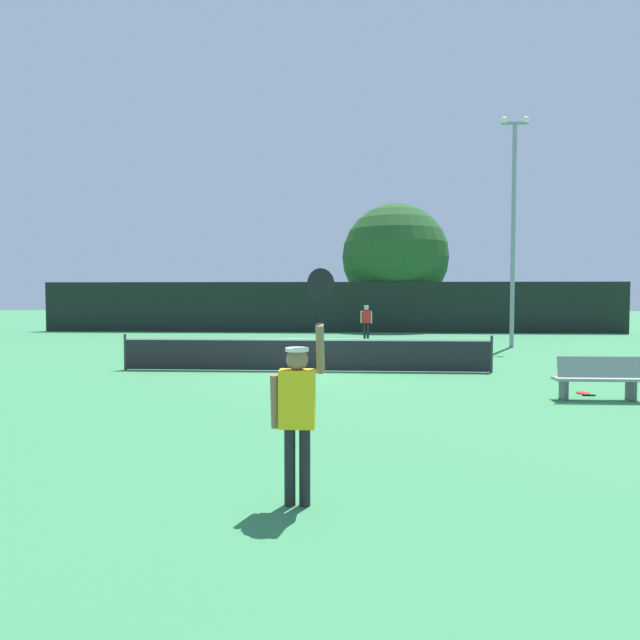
{
  "coord_description": "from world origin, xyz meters",
  "views": [
    {
      "loc": [
        1.39,
        -16.42,
        2.27
      ],
      "look_at": [
        0.24,
        3.48,
        1.34
      ],
      "focal_mm": 31.69,
      "sensor_mm": 36.0,
      "label": 1
    }
  ],
  "objects_px": {
    "parked_car_near": "(227,315)",
    "large_tree": "(395,257)",
    "courtside_bench": "(599,378)",
    "spare_racket": "(584,393)",
    "player_receiving": "(366,319)",
    "tennis_ball": "(286,356)",
    "player_serving": "(298,401)",
    "light_pole": "(513,219)"
  },
  "relations": [
    {
      "from": "large_tree",
      "to": "spare_racket",
      "type": "bearing_deg",
      "value": -83.8
    },
    {
      "from": "light_pole",
      "to": "parked_car_near",
      "type": "bearing_deg",
      "value": 135.6
    },
    {
      "from": "player_receiving",
      "to": "spare_racket",
      "type": "distance_m",
      "value": 15.48
    },
    {
      "from": "parked_car_near",
      "to": "large_tree",
      "type": "bearing_deg",
      "value": -19.59
    },
    {
      "from": "spare_racket",
      "to": "parked_car_near",
      "type": "distance_m",
      "value": 30.27
    },
    {
      "from": "player_serving",
      "to": "spare_racket",
      "type": "height_order",
      "value": "player_serving"
    },
    {
      "from": "player_serving",
      "to": "parked_car_near",
      "type": "distance_m",
      "value": 34.85
    },
    {
      "from": "courtside_bench",
      "to": "large_tree",
      "type": "height_order",
      "value": "large_tree"
    },
    {
      "from": "player_receiving",
      "to": "tennis_ball",
      "type": "distance_m",
      "value": 8.21
    },
    {
      "from": "player_receiving",
      "to": "large_tree",
      "type": "bearing_deg",
      "value": -103.38
    },
    {
      "from": "player_receiving",
      "to": "parked_car_near",
      "type": "relative_size",
      "value": 0.39
    },
    {
      "from": "tennis_ball",
      "to": "courtside_bench",
      "type": "relative_size",
      "value": 0.04
    },
    {
      "from": "light_pole",
      "to": "large_tree",
      "type": "relative_size",
      "value": 1.21
    },
    {
      "from": "player_serving",
      "to": "tennis_ball",
      "type": "relative_size",
      "value": 37.49
    },
    {
      "from": "tennis_ball",
      "to": "spare_racket",
      "type": "bearing_deg",
      "value": -43.33
    },
    {
      "from": "player_serving",
      "to": "courtside_bench",
      "type": "bearing_deg",
      "value": 47.32
    },
    {
      "from": "tennis_ball",
      "to": "parked_car_near",
      "type": "distance_m",
      "value": 20.61
    },
    {
      "from": "player_serving",
      "to": "tennis_ball",
      "type": "height_order",
      "value": "player_serving"
    },
    {
      "from": "courtside_bench",
      "to": "parked_car_near",
      "type": "height_order",
      "value": "parked_car_near"
    },
    {
      "from": "courtside_bench",
      "to": "light_pole",
      "type": "relative_size",
      "value": 0.19
    },
    {
      "from": "courtside_bench",
      "to": "parked_car_near",
      "type": "distance_m",
      "value": 30.97
    },
    {
      "from": "player_receiving",
      "to": "parked_car_near",
      "type": "bearing_deg",
      "value": -51.26
    },
    {
      "from": "player_serving",
      "to": "tennis_ball",
      "type": "bearing_deg",
      "value": 97.24
    },
    {
      "from": "tennis_ball",
      "to": "parked_car_near",
      "type": "height_order",
      "value": "parked_car_near"
    },
    {
      "from": "spare_racket",
      "to": "parked_car_near",
      "type": "xyz_separation_m",
      "value": [
        -14.18,
        26.73,
        0.76
      ]
    },
    {
      "from": "tennis_ball",
      "to": "large_tree",
      "type": "bearing_deg",
      "value": 72.43
    },
    {
      "from": "player_receiving",
      "to": "spare_racket",
      "type": "height_order",
      "value": "player_receiving"
    },
    {
      "from": "large_tree",
      "to": "player_serving",
      "type": "bearing_deg",
      "value": -96.16
    },
    {
      "from": "courtside_bench",
      "to": "spare_racket",
      "type": "bearing_deg",
      "value": 88.24
    },
    {
      "from": "light_pole",
      "to": "large_tree",
      "type": "xyz_separation_m",
      "value": [
        -4.06,
        11.97,
        -0.81
      ]
    },
    {
      "from": "spare_racket",
      "to": "courtside_bench",
      "type": "xyz_separation_m",
      "value": [
        -0.03,
        -0.82,
        0.46
      ]
    },
    {
      "from": "player_receiving",
      "to": "spare_racket",
      "type": "xyz_separation_m",
      "value": [
        4.57,
        -14.75,
        -1.03
      ]
    },
    {
      "from": "player_receiving",
      "to": "spare_racket",
      "type": "relative_size",
      "value": 3.28
    },
    {
      "from": "tennis_ball",
      "to": "large_tree",
      "type": "xyz_separation_m",
      "value": [
        5.1,
        16.11,
        4.57
      ]
    },
    {
      "from": "tennis_ball",
      "to": "parked_car_near",
      "type": "bearing_deg",
      "value": 108.53
    },
    {
      "from": "tennis_ball",
      "to": "courtside_bench",
      "type": "distance_m",
      "value": 11.07
    },
    {
      "from": "player_serving",
      "to": "courtside_bench",
      "type": "height_order",
      "value": "player_serving"
    },
    {
      "from": "tennis_ball",
      "to": "courtside_bench",
      "type": "bearing_deg",
      "value": -46.51
    },
    {
      "from": "tennis_ball",
      "to": "light_pole",
      "type": "xyz_separation_m",
      "value": [
        9.16,
        4.15,
        5.39
      ]
    },
    {
      "from": "spare_racket",
      "to": "large_tree",
      "type": "bearing_deg",
      "value": 96.2
    },
    {
      "from": "parked_car_near",
      "to": "player_serving",
      "type": "bearing_deg",
      "value": -79.39
    },
    {
      "from": "player_serving",
      "to": "courtside_bench",
      "type": "xyz_separation_m",
      "value": [
        5.79,
        6.28,
        -0.65
      ]
    }
  ]
}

